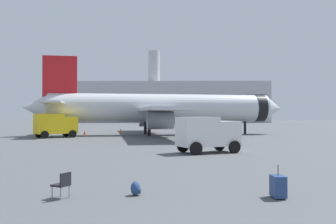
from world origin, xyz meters
name	(u,v)px	position (x,y,z in m)	size (l,w,h in m)	color
airplane_at_gate	(160,108)	(-2.10, 45.45, 3.66)	(35.65, 32.34, 10.50)	silver
service_truck	(55,124)	(-14.54, 39.26, 1.61)	(5.18, 4.60, 2.90)	yellow
cargo_van	(208,133)	(2.20, 21.53, 1.45)	(4.83, 3.72, 2.60)	white
safety_cone_near	(178,142)	(0.13, 27.61, 0.37)	(0.44, 0.44, 0.76)	#F2590C
safety_cone_mid	(121,130)	(-8.52, 52.67, 0.32)	(0.44, 0.44, 0.66)	#F2590C
safety_cone_far	(182,132)	(0.96, 47.52, 0.33)	(0.44, 0.44, 0.68)	#F2590C
safety_cone_outer	(85,132)	(-12.59, 46.06, 0.31)	(0.44, 0.44, 0.63)	#F2590C
rolling_suitcase	(278,186)	(3.18, 6.93, 0.39)	(0.43, 0.66, 1.10)	navy
traveller_backpack	(136,189)	(-1.56, 7.25, 0.23)	(0.36, 0.40, 0.48)	navy
gate_chair	(63,183)	(-3.91, 6.72, 0.50)	(0.64, 0.64, 0.86)	black
terminal_building	(170,102)	(-1.45, 134.46, 7.58)	(71.43, 17.15, 26.81)	#B2B2B7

